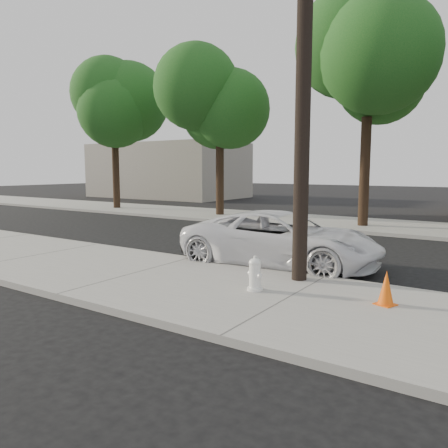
{
  "coord_description": "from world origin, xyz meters",
  "views": [
    {
      "loc": [
        7.57,
        -11.76,
        2.66
      ],
      "look_at": [
        0.3,
        -0.85,
        1.0
      ],
      "focal_mm": 35.0,
      "sensor_mm": 36.0,
      "label": 1
    }
  ],
  "objects_px": {
    "police_cruiser": "(281,239)",
    "traffic_cone": "(386,288)",
    "utility_pole": "(304,74)",
    "fire_hydrant": "(255,275)"
  },
  "relations": [
    {
      "from": "utility_pole",
      "to": "fire_hydrant",
      "type": "relative_size",
      "value": 13.23
    },
    {
      "from": "traffic_cone",
      "to": "utility_pole",
      "type": "bearing_deg",
      "value": 158.0
    },
    {
      "from": "police_cruiser",
      "to": "fire_hydrant",
      "type": "xyz_separation_m",
      "value": [
        0.88,
        -2.98,
        -0.28
      ]
    },
    {
      "from": "police_cruiser",
      "to": "traffic_cone",
      "type": "bearing_deg",
      "value": -130.26
    },
    {
      "from": "police_cruiser",
      "to": "traffic_cone",
      "type": "height_order",
      "value": "police_cruiser"
    },
    {
      "from": "police_cruiser",
      "to": "fire_hydrant",
      "type": "distance_m",
      "value": 3.12
    },
    {
      "from": "fire_hydrant",
      "to": "utility_pole",
      "type": "bearing_deg",
      "value": 94.0
    },
    {
      "from": "police_cruiser",
      "to": "traffic_cone",
      "type": "relative_size",
      "value": 8.44
    },
    {
      "from": "utility_pole",
      "to": "traffic_cone",
      "type": "distance_m",
      "value": 4.81
    },
    {
      "from": "fire_hydrant",
      "to": "traffic_cone",
      "type": "distance_m",
      "value": 2.55
    }
  ]
}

